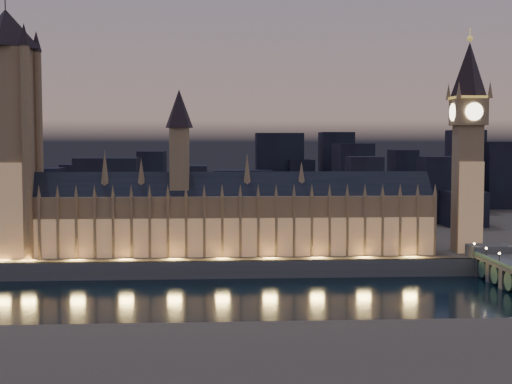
{
  "coord_description": "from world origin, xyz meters",
  "views": [
    {
      "loc": [
        -14.5,
        -276.02,
        61.19
      ],
      "look_at": [
        5.0,
        55.0,
        38.0
      ],
      "focal_mm": 50.0,
      "sensor_mm": 36.0,
      "label": 1
    }
  ],
  "objects": [
    {
      "name": "north_bank",
      "position": [
        0.0,
        520.0,
        4.0
      ],
      "size": [
        2000.0,
        960.0,
        8.0
      ],
      "primitive_type": "cube",
      "color": "#463634",
      "rests_on": "ground"
    },
    {
      "name": "victoria_tower",
      "position": [
        -110.0,
        61.93,
        70.76
      ],
      "size": [
        31.68,
        31.68,
        126.27
      ],
      "color": "#877051",
      "rests_on": "north_bank"
    },
    {
      "name": "city_backdrop",
      "position": [
        31.88,
        245.68,
        29.85
      ],
      "size": [
        468.68,
        215.63,
        69.78
      ],
      "color": "black",
      "rests_on": "north_bank"
    },
    {
      "name": "palace_of_westminster",
      "position": [
        -11.72,
        61.75,
        26.37
      ],
      "size": [
        202.0,
        21.74,
        78.0
      ],
      "color": "#877051",
      "rests_on": "north_bank"
    },
    {
      "name": "elizabeth_tower",
      "position": [
        108.0,
        61.92,
        68.02
      ],
      "size": [
        18.0,
        18.0,
        107.68
      ],
      "color": "#877051",
      "rests_on": "north_bank"
    },
    {
      "name": "ground_plane",
      "position": [
        0.0,
        0.0,
        0.0
      ],
      "size": [
        2000.0,
        2000.0,
        0.0
      ],
      "primitive_type": "plane",
      "color": "black",
      "rests_on": "ground"
    },
    {
      "name": "river_boat",
      "position": [
        77.88,
        -58.0,
        1.56
      ],
      "size": [
        48.13,
        20.13,
        4.5
      ],
      "color": "#4E5749",
      "rests_on": "ground"
    },
    {
      "name": "embankment_wall",
      "position": [
        0.0,
        41.0,
        4.0
      ],
      "size": [
        2000.0,
        2.5,
        8.0
      ],
      "primitive_type": "cube",
      "color": "#4E5749",
      "rests_on": "ground"
    }
  ]
}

